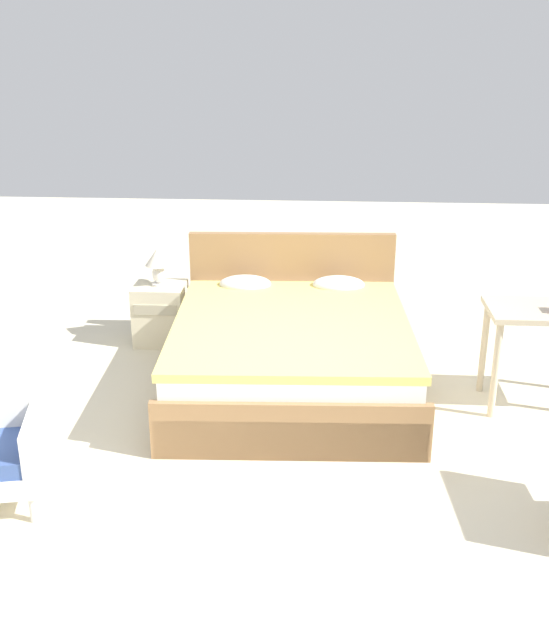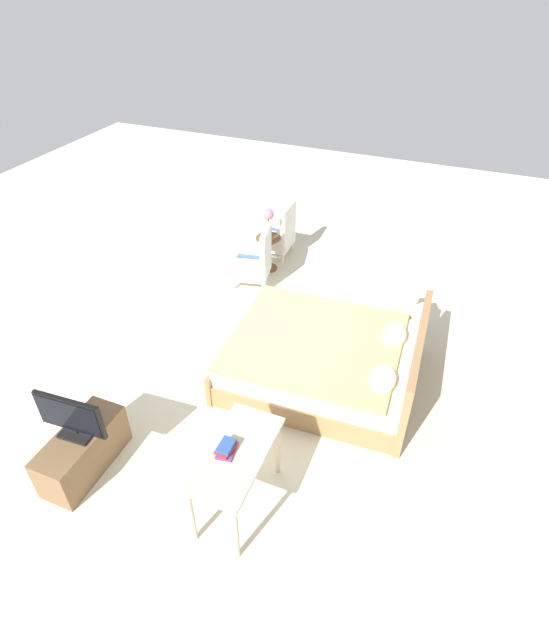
% 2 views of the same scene
% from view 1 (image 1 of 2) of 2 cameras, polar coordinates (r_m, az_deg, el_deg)
% --- Properties ---
extents(ground_plane, '(16.00, 16.00, 0.00)m').
position_cam_1_polar(ground_plane, '(5.07, 0.40, -9.44)').
color(ground_plane, beige).
extents(bed, '(1.89, 2.28, 0.96)m').
position_cam_1_polar(bed, '(5.78, 1.29, -2.23)').
color(bed, '#997047').
rests_on(bed, ground_plane).
extents(nightstand, '(0.44, 0.41, 0.53)m').
position_cam_1_polar(nightstand, '(6.68, -8.66, 0.49)').
color(nightstand, beige).
rests_on(nightstand, ground_plane).
extents(table_lamp, '(0.22, 0.22, 0.33)m').
position_cam_1_polar(table_lamp, '(6.53, -8.88, 4.45)').
color(table_lamp, silver).
rests_on(table_lamp, nightstand).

